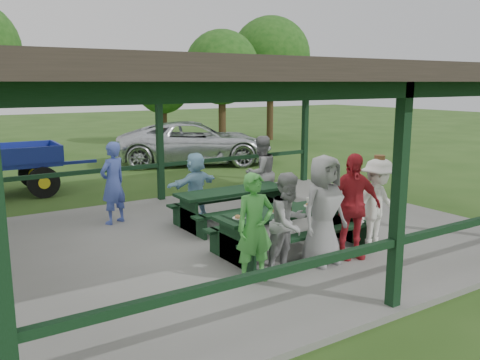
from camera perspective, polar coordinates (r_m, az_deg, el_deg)
ground at (r=10.17m, az=0.12°, el=-6.78°), size 90.00×90.00×0.00m
concrete_slab at (r=10.15m, az=0.12°, el=-6.51°), size 10.00×8.00×0.10m
pavilion_structure at (r=9.69m, az=0.12°, el=11.37°), size 10.60×8.60×3.24m
picnic_table_near at (r=9.22m, az=5.66°, el=-4.92°), size 2.86×1.39×0.75m
picnic_table_far at (r=10.82m, az=-0.83°, el=-2.55°), size 2.45×1.39×0.75m
table_setting at (r=9.26m, az=6.32°, el=-2.94°), size 2.34×0.45×0.10m
contestant_green at (r=7.68m, az=1.68°, el=-5.38°), size 0.67×0.50×1.68m
contestant_grey_left at (r=8.09m, az=5.51°, el=-4.81°), size 0.91×0.79×1.62m
contestant_grey_mid at (r=8.48m, az=9.37°, el=-3.37°), size 0.95×0.66×1.84m
contestant_red at (r=8.89m, az=12.41°, el=-2.88°), size 1.16×0.78×1.83m
contestant_white_fedora at (r=9.44m, az=15.15°, el=-2.64°), size 1.13×0.71×1.73m
spectator_lblue at (r=11.29m, az=-5.00°, el=-0.62°), size 1.44×0.78×1.48m
spectator_blue at (r=11.14m, az=-14.07°, el=-0.32°), size 0.76×0.65×1.77m
spectator_grey at (r=12.04m, az=2.36°, el=0.81°), size 0.92×0.75×1.76m
pickup_truck at (r=19.52m, az=-5.05°, el=4.18°), size 6.43×4.92×1.62m
tree_mid at (r=25.92m, az=-8.69°, el=10.35°), size 2.74×2.74×4.27m
tree_right at (r=24.96m, az=-2.05°, el=12.50°), size 3.57×3.57×5.58m
tree_far_right at (r=27.76m, az=3.46°, el=13.67°), size 4.18×4.18×6.53m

